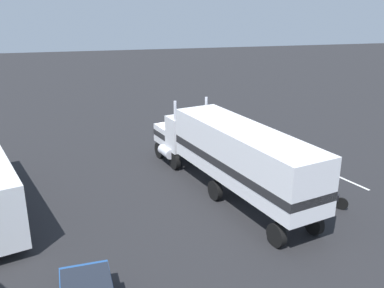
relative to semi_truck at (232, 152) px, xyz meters
The scene contains 7 objects.
ground_plane 7.09m from the semi_truck, 14.44° to the left, with size 120.00×120.00×0.00m, color #232326.
lane_stripe_near 3.98m from the semi_truck, 36.91° to the right, with size 4.40×0.16×0.01m, color silver.
lane_stripe_mid 6.87m from the semi_truck, 40.58° to the right, with size 4.40×0.16×0.01m, color silver.
lane_stripe_far 7.73m from the semi_truck, 82.93° to the right, with size 4.40×0.16×0.01m, color silver.
semi_truck is the anchor object (origin of this frame).
person_bystander 2.69m from the semi_truck, 69.77° to the right, with size 0.43×0.48×1.63m.
motorcycle 5.57m from the semi_truck, 118.37° to the right, with size 1.44×1.67×1.12m.
Camera 1 is at (-27.59, 5.18, 10.73)m, focal length 40.79 mm.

